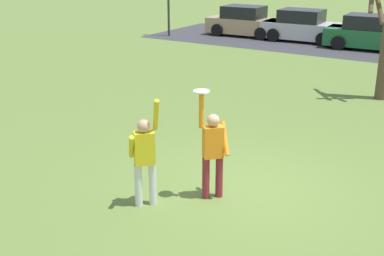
{
  "coord_description": "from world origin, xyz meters",
  "views": [
    {
      "loc": [
        3.92,
        -8.06,
        4.43
      ],
      "look_at": [
        -0.77,
        -0.61,
        1.31
      ],
      "focal_mm": 47.17,
      "sensor_mm": 36.0,
      "label": 1
    }
  ],
  "objects_px": {
    "person_defender": "(145,155)",
    "frisbee_disc": "(202,91)",
    "parked_car_silver": "(303,27)",
    "parked_car_green": "(371,34)",
    "person_catcher": "(213,149)",
    "parked_car_tan": "(245,22)"
  },
  "relations": [
    {
      "from": "person_defender",
      "to": "frisbee_disc",
      "type": "xyz_separation_m",
      "value": [
        0.72,
        0.75,
        1.11
      ]
    },
    {
      "from": "parked_car_silver",
      "to": "parked_car_green",
      "type": "xyz_separation_m",
      "value": [
        3.49,
        -0.49,
        0.0
      ]
    },
    {
      "from": "person_catcher",
      "to": "person_defender",
      "type": "xyz_separation_m",
      "value": [
        -0.88,
        -0.91,
        -0.0
      ]
    },
    {
      "from": "person_defender",
      "to": "frisbee_disc",
      "type": "bearing_deg",
      "value": 0.0
    },
    {
      "from": "frisbee_disc",
      "to": "parked_car_green",
      "type": "distance_m",
      "value": 17.28
    },
    {
      "from": "person_defender",
      "to": "parked_car_tan",
      "type": "bearing_deg",
      "value": 65.18
    },
    {
      "from": "person_defender",
      "to": "parked_car_silver",
      "type": "distance_m",
      "value": 18.83
    },
    {
      "from": "person_defender",
      "to": "parked_car_green",
      "type": "relative_size",
      "value": 0.49
    },
    {
      "from": "frisbee_disc",
      "to": "person_defender",
      "type": "bearing_deg",
      "value": -133.95
    },
    {
      "from": "parked_car_tan",
      "to": "parked_car_green",
      "type": "distance_m",
      "value": 6.77
    },
    {
      "from": "person_catcher",
      "to": "parked_car_tan",
      "type": "bearing_deg",
      "value": -111.4
    },
    {
      "from": "frisbee_disc",
      "to": "parked_car_green",
      "type": "height_order",
      "value": "frisbee_disc"
    },
    {
      "from": "person_defender",
      "to": "frisbee_disc",
      "type": "relative_size",
      "value": 7.09
    },
    {
      "from": "person_catcher",
      "to": "frisbee_disc",
      "type": "xyz_separation_m",
      "value": [
        -0.16,
        -0.16,
        1.11
      ]
    },
    {
      "from": "frisbee_disc",
      "to": "parked_car_tan",
      "type": "height_order",
      "value": "frisbee_disc"
    },
    {
      "from": "parked_car_tan",
      "to": "parked_car_green",
      "type": "relative_size",
      "value": 1.0
    },
    {
      "from": "person_defender",
      "to": "parked_car_silver",
      "type": "height_order",
      "value": "person_defender"
    },
    {
      "from": "person_catcher",
      "to": "parked_car_green",
      "type": "relative_size",
      "value": 0.5
    },
    {
      "from": "person_catcher",
      "to": "parked_car_silver",
      "type": "distance_m",
      "value": 18.15
    },
    {
      "from": "frisbee_disc",
      "to": "parked_car_silver",
      "type": "relative_size",
      "value": 0.07
    },
    {
      "from": "parked_car_green",
      "to": "parked_car_silver",
      "type": "bearing_deg",
      "value": 169.86
    },
    {
      "from": "frisbee_disc",
      "to": "parked_car_silver",
      "type": "distance_m",
      "value": 18.31
    }
  ]
}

